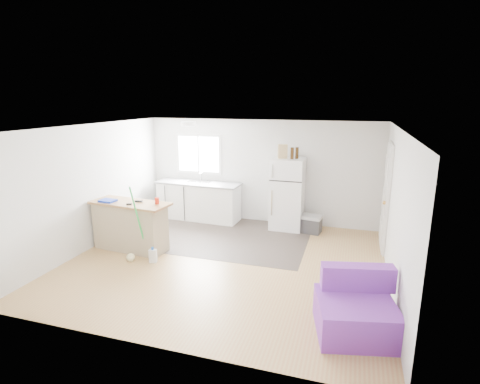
# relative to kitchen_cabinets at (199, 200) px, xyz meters

# --- Properties ---
(room) EXTENTS (5.51, 5.01, 2.41)m
(room) POSITION_rel_kitchen_cabinets_xyz_m (1.45, -2.18, 0.73)
(room) COLOR #AF7A49
(room) RESTS_ON ground
(vinyl_zone) EXTENTS (4.05, 2.50, 0.00)m
(vinyl_zone) POSITION_rel_kitchen_cabinets_xyz_m (0.73, -0.93, -0.46)
(vinyl_zone) COLOR #332B26
(vinyl_zone) RESTS_ON floor
(window) EXTENTS (1.18, 0.06, 0.98)m
(window) POSITION_rel_kitchen_cabinets_xyz_m (-0.10, 0.30, 1.09)
(window) COLOR white
(window) RESTS_ON back_wall
(interior_door) EXTENTS (0.11, 0.92, 2.10)m
(interior_door) POSITION_rel_kitchen_cabinets_xyz_m (4.17, -0.63, 0.55)
(interior_door) COLOR white
(interior_door) RESTS_ON right_wall
(ceiling_fixture) EXTENTS (0.30, 0.30, 0.07)m
(ceiling_fixture) POSITION_rel_kitchen_cabinets_xyz_m (0.25, -0.98, 1.90)
(ceiling_fixture) COLOR white
(ceiling_fixture) RESTS_ON ceiling
(kitchen_cabinets) EXTENTS (2.07, 0.74, 1.19)m
(kitchen_cabinets) POSITION_rel_kitchen_cabinets_xyz_m (0.00, 0.00, 0.00)
(kitchen_cabinets) COLOR white
(kitchen_cabinets) RESTS_ON floor
(peninsula) EXTENTS (1.60, 0.74, 0.95)m
(peninsula) POSITION_rel_kitchen_cabinets_xyz_m (-0.50, -2.15, 0.02)
(peninsula) COLOR tan
(peninsula) RESTS_ON floor
(refrigerator) EXTENTS (0.72, 0.69, 1.60)m
(refrigerator) POSITION_rel_kitchen_cabinets_xyz_m (2.17, -0.03, 0.34)
(refrigerator) COLOR white
(refrigerator) RESTS_ON floor
(cooler) EXTENTS (0.56, 0.43, 0.39)m
(cooler) POSITION_rel_kitchen_cabinets_xyz_m (2.70, -0.17, -0.27)
(cooler) COLOR #303033
(cooler) RESTS_ON floor
(purple_seat) EXTENTS (1.10, 1.07, 0.77)m
(purple_seat) POSITION_rel_kitchen_cabinets_xyz_m (3.68, -3.64, -0.18)
(purple_seat) COLOR purple
(purple_seat) RESTS_ON floor
(cleaner_jug) EXTENTS (0.15, 0.12, 0.29)m
(cleaner_jug) POSITION_rel_kitchen_cabinets_xyz_m (0.21, -2.58, -0.34)
(cleaner_jug) COLOR silver
(cleaner_jug) RESTS_ON floor
(mop) EXTENTS (0.25, 0.39, 1.41)m
(mop) POSITION_rel_kitchen_cabinets_xyz_m (-0.17, -2.62, -0.23)
(mop) COLOR green
(mop) RESTS_ON floor
(red_cup) EXTENTS (0.11, 0.11, 0.12)m
(red_cup) POSITION_rel_kitchen_cabinets_xyz_m (0.07, -2.10, 0.55)
(red_cup) COLOR red
(red_cup) RESTS_ON peninsula
(blue_tray) EXTENTS (0.32, 0.24, 0.04)m
(blue_tray) POSITION_rel_kitchen_cabinets_xyz_m (-0.91, -2.23, 0.50)
(blue_tray) COLOR #122EB0
(blue_tray) RESTS_ON peninsula
(tool_a) EXTENTS (0.15, 0.07, 0.03)m
(tool_a) POSITION_rel_kitchen_cabinets_xyz_m (-0.32, -2.08, 0.50)
(tool_a) COLOR black
(tool_a) RESTS_ON peninsula
(tool_b) EXTENTS (0.11, 0.08, 0.03)m
(tool_b) POSITION_rel_kitchen_cabinets_xyz_m (-0.39, -2.30, 0.50)
(tool_b) COLOR black
(tool_b) RESTS_ON peninsula
(cardboard_box) EXTENTS (0.22, 0.16, 0.30)m
(cardboard_box) POSITION_rel_kitchen_cabinets_xyz_m (2.04, -0.09, 1.29)
(cardboard_box) COLOR tan
(cardboard_box) RESTS_ON refrigerator
(bottle_left) EXTENTS (0.07, 0.07, 0.25)m
(bottle_left) POSITION_rel_kitchen_cabinets_xyz_m (2.26, -0.12, 1.26)
(bottle_left) COLOR #331E09
(bottle_left) RESTS_ON refrigerator
(bottle_right) EXTENTS (0.07, 0.07, 0.25)m
(bottle_right) POSITION_rel_kitchen_cabinets_xyz_m (2.35, -0.05, 1.26)
(bottle_right) COLOR #331E09
(bottle_right) RESTS_ON refrigerator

